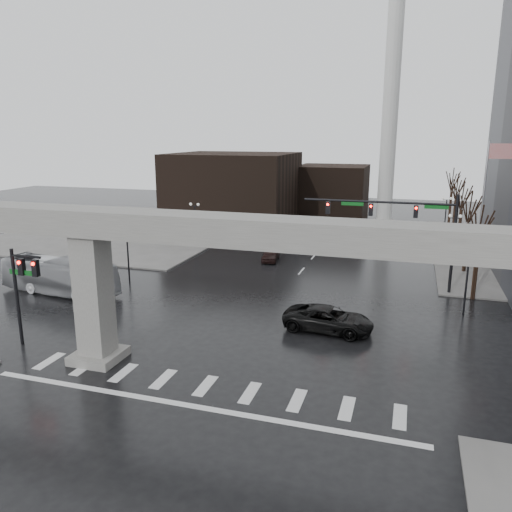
% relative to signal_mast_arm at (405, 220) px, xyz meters
% --- Properties ---
extents(ground, '(160.00, 160.00, 0.00)m').
position_rel_signal_mast_arm_xyz_m(ground, '(-8.99, -18.80, -5.83)').
color(ground, black).
rests_on(ground, ground).
extents(sidewalk_nw, '(28.00, 36.00, 0.15)m').
position_rel_signal_mast_arm_xyz_m(sidewalk_nw, '(-34.99, 17.20, -5.75)').
color(sidewalk_nw, slate).
rests_on(sidewalk_nw, ground).
extents(elevated_guideway, '(48.00, 2.60, 8.70)m').
position_rel_signal_mast_arm_xyz_m(elevated_guideway, '(-7.73, -18.80, 1.05)').
color(elevated_guideway, gray).
rests_on(elevated_guideway, ground).
extents(building_far_left, '(16.00, 14.00, 10.00)m').
position_rel_signal_mast_arm_xyz_m(building_far_left, '(-22.99, 23.20, -0.83)').
color(building_far_left, black).
rests_on(building_far_left, ground).
extents(building_far_mid, '(10.00, 10.00, 8.00)m').
position_rel_signal_mast_arm_xyz_m(building_far_mid, '(-10.99, 33.20, -1.83)').
color(building_far_mid, black).
rests_on(building_far_mid, ground).
extents(smokestack, '(3.60, 3.60, 30.00)m').
position_rel_signal_mast_arm_xyz_m(smokestack, '(-2.99, 27.20, 7.52)').
color(smokestack, silver).
rests_on(smokestack, ground).
extents(signal_mast_arm, '(12.12, 0.43, 8.00)m').
position_rel_signal_mast_arm_xyz_m(signal_mast_arm, '(0.00, 0.00, 0.00)').
color(signal_mast_arm, black).
rests_on(signal_mast_arm, ground).
extents(signal_left_pole, '(2.30, 0.30, 6.00)m').
position_rel_signal_mast_arm_xyz_m(signal_left_pole, '(-21.24, -18.30, -1.76)').
color(signal_left_pole, black).
rests_on(signal_left_pole, ground).
extents(flagpole_assembly, '(2.06, 0.12, 12.00)m').
position_rel_signal_mast_arm_xyz_m(flagpole_assembly, '(6.30, 3.20, 1.70)').
color(flagpole_assembly, silver).
rests_on(flagpole_assembly, ground).
extents(lamp_right_0, '(1.22, 0.32, 5.11)m').
position_rel_signal_mast_arm_xyz_m(lamp_right_0, '(4.51, -4.80, -2.36)').
color(lamp_right_0, black).
rests_on(lamp_right_0, ground).
extents(lamp_right_1, '(1.22, 0.32, 5.11)m').
position_rel_signal_mast_arm_xyz_m(lamp_right_1, '(4.51, 9.20, -2.36)').
color(lamp_right_1, black).
rests_on(lamp_right_1, ground).
extents(lamp_right_2, '(1.22, 0.32, 5.11)m').
position_rel_signal_mast_arm_xyz_m(lamp_right_2, '(4.51, 23.20, -2.36)').
color(lamp_right_2, black).
rests_on(lamp_right_2, ground).
extents(lamp_left_0, '(1.22, 0.32, 5.11)m').
position_rel_signal_mast_arm_xyz_m(lamp_left_0, '(-22.49, -4.80, -2.36)').
color(lamp_left_0, black).
rests_on(lamp_left_0, ground).
extents(lamp_left_1, '(1.22, 0.32, 5.11)m').
position_rel_signal_mast_arm_xyz_m(lamp_left_1, '(-22.49, 9.20, -2.36)').
color(lamp_left_1, black).
rests_on(lamp_left_1, ground).
extents(lamp_left_2, '(1.22, 0.32, 5.11)m').
position_rel_signal_mast_arm_xyz_m(lamp_left_2, '(-22.49, 23.20, -2.36)').
color(lamp_left_2, black).
rests_on(lamp_left_2, ground).
extents(tree_right_0, '(1.09, 1.58, 7.50)m').
position_rel_signal_mast_arm_xyz_m(tree_right_0, '(5.54, -0.78, -3.04)').
color(tree_right_0, black).
rests_on(tree_right_0, ground).
extents(tree_right_1, '(1.09, 1.61, 7.67)m').
position_rel_signal_mast_arm_xyz_m(tree_right_1, '(5.54, 7.22, -2.98)').
color(tree_right_1, black).
rests_on(tree_right_1, ground).
extents(tree_right_2, '(1.10, 1.63, 7.85)m').
position_rel_signal_mast_arm_xyz_m(tree_right_2, '(5.54, 15.22, -2.91)').
color(tree_right_2, black).
rests_on(tree_right_2, ground).
extents(tree_right_3, '(1.11, 1.66, 8.02)m').
position_rel_signal_mast_arm_xyz_m(tree_right_3, '(5.54, 23.22, -2.85)').
color(tree_right_3, black).
rests_on(tree_right_3, ground).
extents(tree_right_4, '(1.12, 1.69, 8.19)m').
position_rel_signal_mast_arm_xyz_m(tree_right_4, '(5.54, 31.22, -2.79)').
color(tree_right_4, black).
rests_on(tree_right_4, ground).
extents(pickup_truck, '(6.00, 3.14, 1.61)m').
position_rel_signal_mast_arm_xyz_m(pickup_truck, '(-4.21, -10.62, -5.02)').
color(pickup_truck, black).
rests_on(pickup_truck, ground).
extents(city_bus, '(10.67, 3.70, 2.91)m').
position_rel_signal_mast_arm_xyz_m(city_bus, '(-26.17, -9.19, -4.37)').
color(city_bus, '#AFB0B4').
rests_on(city_bus, ground).
extents(far_car, '(2.00, 3.92, 1.28)m').
position_rel_signal_mast_arm_xyz_m(far_car, '(-12.85, 6.13, -5.19)').
color(far_car, black).
rests_on(far_car, ground).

